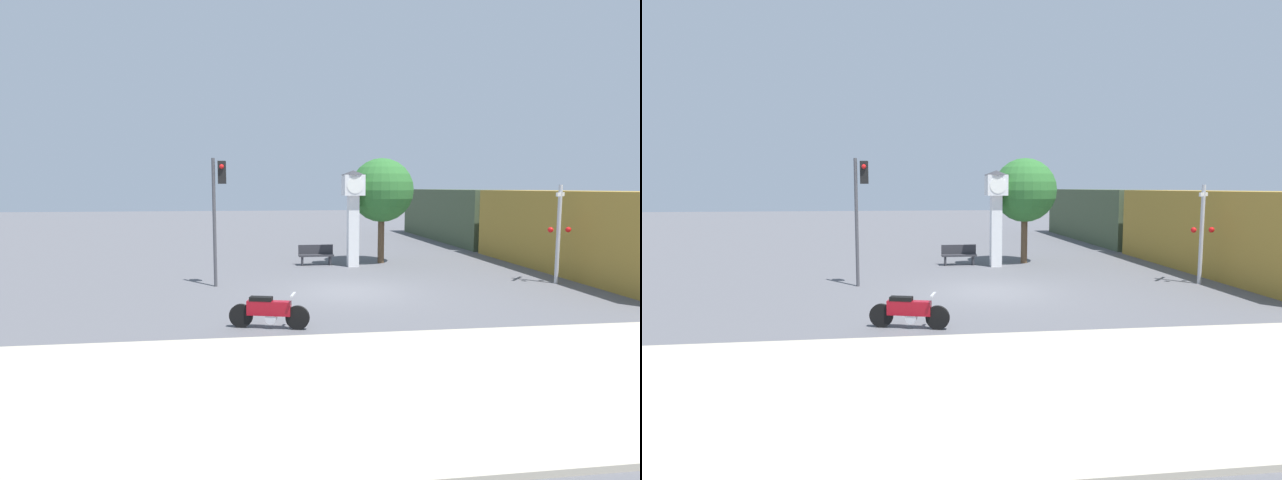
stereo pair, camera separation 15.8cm
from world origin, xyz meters
TOP-DOWN VIEW (x-y plane):
  - ground_plane at (0.00, 0.00)m, footprint 120.00×120.00m
  - sidewalk_strip at (0.00, -8.18)m, footprint 36.00×6.00m
  - motorcycle at (-2.88, -4.18)m, footprint 2.02×0.70m
  - clock_tower at (1.16, 5.32)m, footprint 1.09×1.09m
  - freight_train at (10.16, 9.13)m, footprint 2.80×26.22m
  - traffic_light at (-4.48, 1.48)m, footprint 0.50×0.35m
  - railroad_crossing_signal at (7.87, 0.40)m, footprint 0.90×0.82m
  - street_tree at (2.68, 6.20)m, footprint 2.96×2.96m
  - bench at (-0.43, 5.96)m, footprint 1.60×0.44m

SIDE VIEW (x-z plane):
  - ground_plane at x=0.00m, z-range 0.00..0.00m
  - sidewalk_strip at x=0.00m, z-range 0.00..0.10m
  - motorcycle at x=-2.88m, z-range -0.02..0.89m
  - bench at x=-0.43m, z-range 0.03..0.95m
  - freight_train at x=10.16m, z-range 0.00..3.40m
  - railroad_crossing_signal at x=7.87m, z-range 0.17..3.81m
  - clock_tower at x=1.16m, z-range 0.71..5.00m
  - traffic_light at x=-4.48m, z-range 0.84..5.41m
  - street_tree at x=2.68m, z-range 0.95..5.85m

